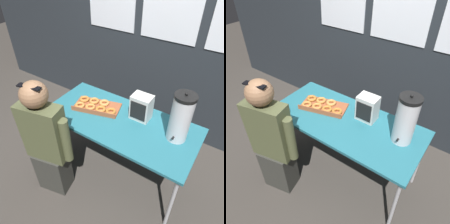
% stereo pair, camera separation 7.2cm
% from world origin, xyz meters
% --- Properties ---
extents(ground_plane, '(12.00, 12.00, 0.00)m').
position_xyz_m(ground_plane, '(0.00, 0.00, 0.00)').
color(ground_plane, '#3D3833').
extents(back_wall, '(6.00, 0.11, 2.45)m').
position_xyz_m(back_wall, '(0.00, 1.00, 1.23)').
color(back_wall, '#23282D').
rests_on(back_wall, ground).
extents(folding_table, '(1.49, 0.68, 0.75)m').
position_xyz_m(folding_table, '(0.00, 0.00, 0.70)').
color(folding_table, '#236675').
rests_on(folding_table, ground).
extents(donut_box, '(0.51, 0.36, 0.05)m').
position_xyz_m(donut_box, '(-0.31, 0.03, 0.77)').
color(donut_box, brown).
rests_on(donut_box, folding_table).
extents(coffee_urn, '(0.18, 0.20, 0.47)m').
position_xyz_m(coffee_urn, '(0.53, 0.07, 0.97)').
color(coffee_urn, silver).
rests_on(coffee_urn, folding_table).
extents(cell_phone, '(0.13, 0.16, 0.01)m').
position_xyz_m(cell_phone, '(-0.62, -0.24, 0.75)').
color(cell_phone, black).
rests_on(cell_phone, folding_table).
extents(space_heater, '(0.19, 0.15, 0.25)m').
position_xyz_m(space_heater, '(0.14, 0.14, 0.87)').
color(space_heater, silver).
rests_on(space_heater, folding_table).
extents(person_seated, '(0.51, 0.27, 1.29)m').
position_xyz_m(person_seated, '(-0.45, -0.54, 0.63)').
color(person_seated, '#33332D').
rests_on(person_seated, ground).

